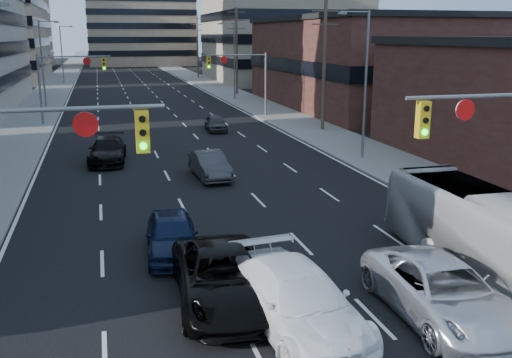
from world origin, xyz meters
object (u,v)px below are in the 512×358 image
object	(u,v)px
silver_suv	(442,291)
transit_bus	(498,240)
sedan_blue	(172,235)
black_pickup	(223,277)
white_van	(298,301)

from	to	relation	value
silver_suv	transit_bus	xyz separation A→B (m)	(2.90, 1.56, 0.65)
sedan_blue	transit_bus	bearing A→B (deg)	-23.89
black_pickup	sedan_blue	xyz separation A→B (m)	(-0.97, 4.15, -0.05)
white_van	sedan_blue	bearing A→B (deg)	106.87
black_pickup	silver_suv	xyz separation A→B (m)	(5.59, -2.48, -0.01)
black_pickup	silver_suv	size ratio (longest dim) A/B	1.01
black_pickup	white_van	xyz separation A→B (m)	(1.56, -2.06, 0.04)
transit_bus	white_van	bearing A→B (deg)	-169.43
white_van	black_pickup	bearing A→B (deg)	121.83
white_van	sedan_blue	world-z (taller)	white_van
black_pickup	transit_bus	size ratio (longest dim) A/B	0.56
black_pickup	sedan_blue	size ratio (longest dim) A/B	1.31
silver_suv	transit_bus	size ratio (longest dim) A/B	0.55
white_van	transit_bus	distance (m)	7.05
black_pickup	transit_bus	xyz separation A→B (m)	(8.49, -0.92, 0.64)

